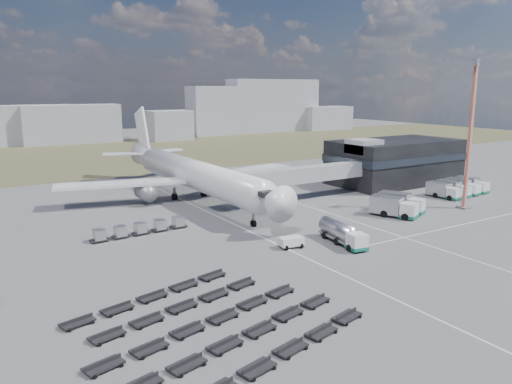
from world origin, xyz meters
TOP-DOWN VIEW (x-y plane):
  - ground at (0.00, 0.00)m, footprint 420.00×420.00m
  - grass_strip at (0.00, 110.00)m, footprint 420.00×90.00m
  - lane_markings at (9.77, 3.00)m, footprint 47.12×110.00m
  - terminal at (47.77, 23.96)m, footprint 30.40×16.40m
  - jet_bridge at (15.90, 20.42)m, footprint 30.30×3.80m
  - airliner at (0.00, 32.38)m, footprint 51.59×64.53m
  - skyline at (10.58, 152.29)m, footprint 298.61×26.75m
  - fuel_tanker at (6.12, -5.40)m, footprint 3.68×9.69m
  - pushback_tug at (-1.14, -2.95)m, footprint 3.61×2.42m
  - catering_truck at (14.14, 31.74)m, footprint 3.98×6.89m
  - service_trucks_near at (25.68, 2.37)m, footprint 9.27×9.96m
  - service_trucks_far at (48.99, 7.30)m, footprint 13.19×7.98m
  - uld_row at (-16.99, 14.22)m, footprint 15.33×2.55m
  - baggage_dollies at (-21.63, -18.21)m, footprint 26.86×24.03m
  - floodlight_mast at (39.81, -0.92)m, footprint 2.54×2.08m

SIDE VIEW (x-z plane):
  - ground at x=0.00m, z-range 0.00..0.00m
  - grass_strip at x=0.00m, z-range 0.00..0.01m
  - lane_markings at x=9.77m, z-range 0.00..0.01m
  - baggage_dollies at x=-21.63m, z-range 0.00..0.75m
  - pushback_tug at x=-1.14m, z-range 0.00..1.50m
  - uld_row at x=-16.99m, z-range 0.16..1.84m
  - catering_truck at x=14.14m, z-range 0.03..3.00m
  - fuel_tanker at x=6.12m, z-range 0.00..3.05m
  - service_trucks_far at x=48.99m, z-range 0.12..2.94m
  - service_trucks_near at x=25.68m, z-range 0.14..3.35m
  - jet_bridge at x=15.90m, z-range 1.53..8.58m
  - terminal at x=47.77m, z-range -0.25..10.75m
  - airliner at x=0.00m, z-range -3.52..14.10m
  - skyline at x=10.58m, z-range -4.00..21.89m
  - floodlight_mast at x=39.81m, z-range 0.03..26.99m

